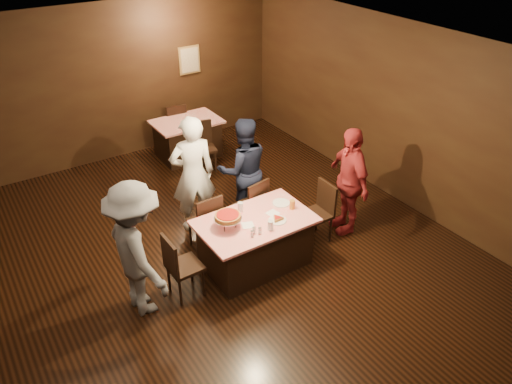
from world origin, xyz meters
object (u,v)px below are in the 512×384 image
(chair_end_right, at_px, (316,213))
(diner_grey_knit, at_px, (137,250))
(diner_white_jacket, at_px, (193,175))
(diner_red_shirt, at_px, (349,181))
(pizza_stand, at_px, (228,217))
(glass_front_left, at_px, (270,225))
(chair_back_near, at_px, (204,148))
(chair_far_right, at_px, (250,205))
(glass_back, at_px, (240,207))
(chair_end_left, at_px, (185,265))
(chair_back_far, at_px, (175,124))
(diner_navy_hoodie, at_px, (243,170))
(plate_empty, at_px, (281,203))
(main_table, at_px, (255,242))
(glass_amber, at_px, (292,205))
(back_table, at_px, (188,139))
(chair_far_left, at_px, (205,221))

(chair_end_right, bearing_deg, diner_grey_knit, -90.44)
(diner_white_jacket, distance_m, diner_red_shirt, 2.37)
(pizza_stand, height_order, glass_front_left, pizza_stand)
(pizza_stand, bearing_deg, glass_front_left, -37.87)
(chair_end_right, bearing_deg, chair_back_near, -172.11)
(chair_far_right, distance_m, glass_back, 0.73)
(glass_front_left, bearing_deg, chair_end_left, 165.38)
(chair_end_right, bearing_deg, chair_end_left, -89.09)
(chair_back_far, xyz_separation_m, diner_white_jacket, (-1.01, -2.89, 0.48))
(diner_navy_hoodie, relative_size, plate_empty, 6.95)
(chair_end_left, height_order, chair_back_near, same)
(main_table, xyz_separation_m, chair_end_left, (-1.10, 0.00, 0.09))
(diner_red_shirt, bearing_deg, glass_amber, -74.49)
(chair_end_right, distance_m, pizza_stand, 1.57)
(back_table, distance_m, glass_amber, 3.69)
(chair_end_left, xyz_separation_m, glass_front_left, (1.15, -0.30, 0.37))
(chair_back_far, bearing_deg, chair_far_right, 88.19)
(chair_back_near, distance_m, pizza_stand, 3.11)
(chair_back_far, bearing_deg, glass_back, 82.38)
(chair_far_right, distance_m, plate_empty, 0.69)
(glass_front_left, bearing_deg, diner_navy_hoodie, 71.61)
(chair_far_left, xyz_separation_m, diner_grey_knit, (-1.27, -0.68, 0.45))
(chair_end_left, height_order, chair_back_far, same)
(glass_front_left, bearing_deg, chair_back_near, 77.78)
(chair_far_left, relative_size, diner_navy_hoodie, 0.55)
(diner_red_shirt, xyz_separation_m, glass_amber, (-1.09, -0.03, -0.03))
(chair_end_right, xyz_separation_m, diner_white_jacket, (-1.37, 1.32, 0.48))
(back_table, bearing_deg, chair_back_near, -90.00)
(main_table, xyz_separation_m, chair_back_near, (0.74, 2.90, 0.09))
(chair_back_far, distance_m, diner_white_jacket, 3.10)
(main_table, xyz_separation_m, diner_navy_hoodie, (0.53, 1.16, 0.48))
(diner_red_shirt, height_order, glass_back, diner_red_shirt)
(main_table, height_order, diner_white_jacket, diner_white_jacket)
(chair_back_near, bearing_deg, chair_far_left, -105.04)
(chair_end_left, relative_size, glass_front_left, 6.79)
(chair_far_right, height_order, diner_red_shirt, diner_red_shirt)
(chair_far_left, height_order, diner_red_shirt, diner_red_shirt)
(chair_back_far, bearing_deg, main_table, 83.84)
(chair_far_right, xyz_separation_m, glass_back, (-0.45, -0.45, 0.37))
(diner_red_shirt, bearing_deg, diner_white_jacket, -110.33)
(chair_back_near, bearing_deg, chair_back_far, 102.93)
(chair_back_far, relative_size, diner_navy_hoodie, 0.55)
(pizza_stand, relative_size, glass_front_left, 2.71)
(chair_end_left, bearing_deg, chair_back_far, -24.50)
(chair_end_right, distance_m, chair_back_far, 4.22)
(main_table, xyz_separation_m, chair_end_right, (1.10, 0.00, 0.09))
(diner_white_jacket, bearing_deg, chair_far_right, 152.35)
(back_table, distance_m, diner_white_jacket, 2.57)
(chair_far_left, relative_size, diner_red_shirt, 0.55)
(back_table, xyz_separation_m, glass_back, (-0.79, -3.30, 0.46))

